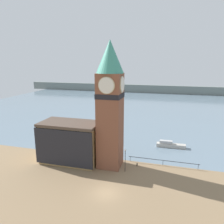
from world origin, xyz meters
name	(u,v)px	position (x,y,z in m)	size (l,w,h in m)	color
ground_plane	(106,193)	(0.00, 0.00, 0.00)	(160.00, 160.00, 0.00)	#846B4C
water	(152,105)	(0.00, 72.10, 0.00)	(160.00, 120.00, 0.00)	slate
far_shoreline	(158,89)	(0.00, 112.10, 2.50)	(180.00, 3.00, 5.00)	slate
pier_railing	(163,161)	(7.97, 11.85, 0.97)	(13.60, 0.08, 1.09)	#232328
clock_tower	(110,103)	(-1.97, 9.03, 12.56)	(4.95, 4.95, 23.66)	brown
pier_building	(70,142)	(-10.25, 8.68, 4.13)	(11.79, 6.47, 8.23)	tan
boat_near	(170,145)	(9.12, 21.77, 0.59)	(6.72, 1.58, 1.58)	#B7B2A8
mooring_bollard_near	(137,164)	(3.15, 10.18, 0.33)	(0.26, 0.26, 0.62)	brown
lamp_post	(125,156)	(1.34, 7.44, 3.02)	(0.32, 0.32, 4.38)	black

